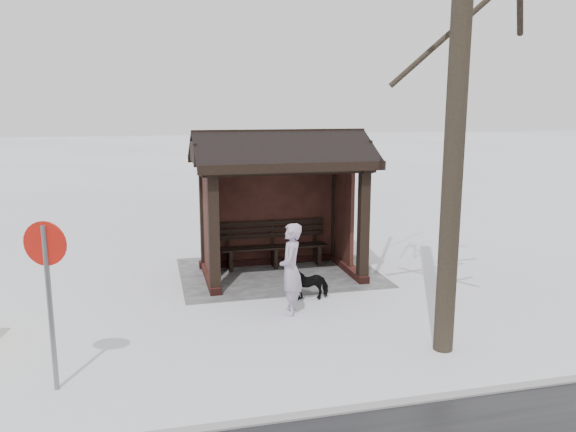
% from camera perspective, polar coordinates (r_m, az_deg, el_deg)
% --- Properties ---
extents(ground, '(120.00, 120.00, 0.00)m').
position_cam_1_polar(ground, '(12.06, -0.74, -6.03)').
color(ground, white).
rests_on(ground, ground).
extents(kerb, '(120.00, 0.15, 0.06)m').
position_cam_1_polar(kerb, '(7.22, 9.72, -18.47)').
color(kerb, gray).
rests_on(kerb, ground).
extents(trampled_patch, '(4.20, 3.20, 0.02)m').
position_cam_1_polar(trampled_patch, '(12.24, -0.95, -5.73)').
color(trampled_patch, gray).
rests_on(trampled_patch, ground).
extents(bus_shelter, '(3.60, 2.40, 3.09)m').
position_cam_1_polar(bus_shelter, '(11.76, -0.94, 4.33)').
color(bus_shelter, '#371714').
rests_on(bus_shelter, ground).
extents(pedestrian, '(0.55, 0.67, 1.60)m').
position_cam_1_polar(pedestrian, '(9.68, 0.29, -5.42)').
color(pedestrian, '#AC9CB7').
rests_on(pedestrian, ground).
extents(dog, '(0.74, 0.38, 0.61)m').
position_cam_1_polar(dog, '(10.59, 2.10, -6.78)').
color(dog, black).
rests_on(dog, ground).
extents(road_sign, '(0.53, 0.24, 2.19)m').
position_cam_1_polar(road_sign, '(7.52, -23.28, -4.95)').
color(road_sign, slate).
rests_on(road_sign, ground).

